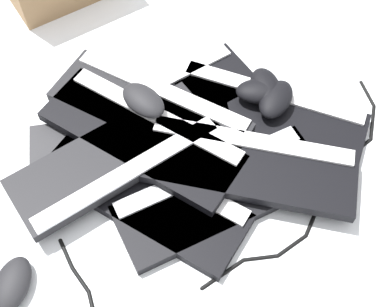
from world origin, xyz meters
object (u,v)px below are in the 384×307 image
at_px(keyboard_0, 164,106).
at_px(mouse_4, 261,91).
at_px(keyboard_2, 144,194).
at_px(keyboard_6, 115,157).
at_px(keyboard_4, 266,114).
at_px(mouse_0, 12,285).
at_px(mouse_3, 276,99).
at_px(mouse_5, 143,100).
at_px(keyboard_7, 248,165).
at_px(keyboard_5, 150,111).
at_px(keyboard_1, 134,145).
at_px(keyboard_8, 142,136).
at_px(keyboard_3, 221,194).
at_px(mouse_2, 266,87).

bearing_deg(keyboard_0, mouse_4, -93.83).
bearing_deg(keyboard_2, keyboard_6, 33.54).
distance_m(keyboard_4, mouse_0, 0.64).
distance_m(keyboard_0, keyboard_2, 0.23).
bearing_deg(mouse_4, mouse_3, -35.30).
bearing_deg(mouse_5, keyboard_6, -70.29).
bearing_deg(mouse_3, mouse_0, 155.88).
bearing_deg(keyboard_7, keyboard_0, 38.33).
height_order(keyboard_6, mouse_4, mouse_4).
height_order(keyboard_5, mouse_5, mouse_5).
xyz_separation_m(keyboard_1, keyboard_6, (-0.04, 0.04, 0.03)).
distance_m(keyboard_4, keyboard_5, 0.26).
bearing_deg(keyboard_5, mouse_0, 140.38).
height_order(mouse_4, mouse_5, mouse_5).
xyz_separation_m(keyboard_8, mouse_4, (0.08, -0.27, 0.01)).
relative_size(keyboard_4, keyboard_7, 0.99).
height_order(keyboard_6, mouse_3, mouse_3).
xyz_separation_m(keyboard_0, keyboard_6, (-0.14, 0.11, 0.03)).
bearing_deg(keyboard_7, keyboard_6, 78.59).
bearing_deg(keyboard_6, keyboard_3, -115.09).
xyz_separation_m(keyboard_7, mouse_0, (-0.18, 0.47, -0.02)).
distance_m(keyboard_5, keyboard_7, 0.25).
distance_m(mouse_2, mouse_4, 0.02).
bearing_deg(mouse_0, keyboard_8, -24.70).
xyz_separation_m(keyboard_7, keyboard_8, (0.10, 0.21, 0.00)).
bearing_deg(keyboard_6, mouse_5, -31.93).
bearing_deg(keyboard_3, mouse_2, -29.99).
bearing_deg(keyboard_6, keyboard_4, -75.07).
relative_size(keyboard_3, keyboard_7, 1.00).
bearing_deg(keyboard_7, mouse_0, 111.15).
height_order(keyboard_1, keyboard_6, keyboard_6).
bearing_deg(mouse_4, keyboard_4, -67.87).
distance_m(keyboard_2, mouse_2, 0.36).
relative_size(keyboard_8, mouse_0, 3.96).
height_order(keyboard_0, keyboard_1, same).
distance_m(keyboard_4, mouse_2, 0.06).
distance_m(keyboard_3, mouse_2, 0.27).
bearing_deg(keyboard_5, keyboard_6, 143.34).
height_order(keyboard_0, mouse_5, mouse_5).
xyz_separation_m(keyboard_0, keyboard_1, (-0.10, 0.08, 0.00)).
xyz_separation_m(keyboard_4, mouse_0, (-0.33, 0.55, 0.01)).
bearing_deg(mouse_0, keyboard_4, -40.54).
bearing_deg(keyboard_4, keyboard_5, 85.86).
bearing_deg(keyboard_8, keyboard_6, 127.46).
xyz_separation_m(keyboard_1, mouse_4, (0.08, -0.29, 0.04)).
bearing_deg(mouse_0, mouse_2, -37.29).
bearing_deg(keyboard_2, keyboard_4, -59.78).
bearing_deg(keyboard_6, keyboard_0, -38.86).
bearing_deg(keyboard_2, keyboard_8, -3.48).
relative_size(keyboard_3, mouse_5, 4.23).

